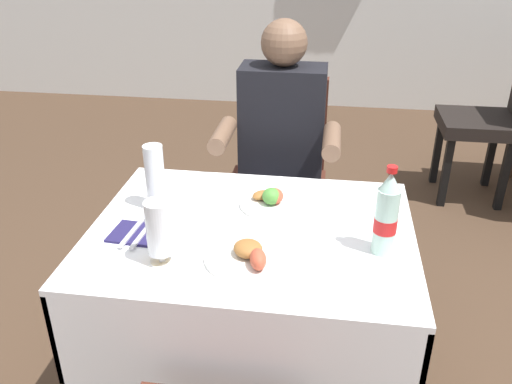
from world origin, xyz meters
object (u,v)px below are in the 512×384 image
object	(u,v)px
main_dining_table	(252,275)
beer_glass_middle	(159,232)
chair_far_diner_seat	(277,174)
plate_far_diner	(273,200)
background_chair_left	(495,114)
beer_glass_left	(155,177)
napkin_cutlery_set	(139,233)
seated_diner_far	(280,152)
cola_bottle_primary	(386,216)
plate_near_camera	(249,255)

from	to	relation	value
main_dining_table	beer_glass_middle	xyz separation A→B (m)	(-0.23, -0.22, 0.28)
chair_far_diner_seat	plate_far_diner	xyz separation A→B (m)	(0.05, -0.62, 0.20)
main_dining_table	background_chair_left	distance (m)	2.19
beer_glass_left	napkin_cutlery_set	distance (m)	0.21
seated_diner_far	cola_bottle_primary	xyz separation A→B (m)	(0.38, -0.75, 0.14)
main_dining_table	beer_glass_left	distance (m)	0.46
plate_near_camera	seated_diner_far	bearing A→B (deg)	89.84
plate_near_camera	napkin_cutlery_set	xyz separation A→B (m)	(-0.36, 0.09, -0.01)
plate_far_diner	chair_far_diner_seat	bearing A→B (deg)	94.52
plate_near_camera	plate_far_diner	size ratio (longest dim) A/B	1.02
chair_far_diner_seat	cola_bottle_primary	bearing A→B (deg)	-64.97
plate_near_camera	beer_glass_middle	xyz separation A→B (m)	(-0.24, -0.05, 0.08)
plate_near_camera	beer_glass_left	distance (m)	0.46
napkin_cutlery_set	background_chair_left	bearing A→B (deg)	51.04
beer_glass_left	beer_glass_middle	xyz separation A→B (m)	(0.11, -0.32, -0.01)
plate_far_diner	cola_bottle_primary	world-z (taller)	cola_bottle_primary
plate_near_camera	background_chair_left	size ratio (longest dim) A/B	0.26
chair_far_diner_seat	beer_glass_left	xyz separation A→B (m)	(-0.34, -0.70, 0.29)
main_dining_table	seated_diner_far	world-z (taller)	seated_diner_far
main_dining_table	cola_bottle_primary	distance (m)	0.51
beer_glass_left	seated_diner_far	bearing A→B (deg)	58.55
main_dining_table	napkin_cutlery_set	distance (m)	0.40
beer_glass_middle	cola_bottle_primary	size ratio (longest dim) A/B	0.71
plate_near_camera	cola_bottle_primary	world-z (taller)	cola_bottle_primary
main_dining_table	seated_diner_far	size ratio (longest dim) A/B	0.81
chair_far_diner_seat	plate_far_diner	distance (m)	0.66
seated_diner_far	plate_near_camera	bearing A→B (deg)	-90.16
chair_far_diner_seat	napkin_cutlery_set	bearing A→B (deg)	-111.36
beer_glass_left	cola_bottle_primary	distance (m)	0.76
plate_far_diner	cola_bottle_primary	bearing A→B (deg)	-34.09
seated_diner_far	beer_glass_middle	size ratio (longest dim) A/B	6.42
chair_far_diner_seat	napkin_cutlery_set	distance (m)	0.96
seated_diner_far	napkin_cutlery_set	world-z (taller)	seated_diner_far
main_dining_table	chair_far_diner_seat	distance (m)	0.79
seated_diner_far	beer_glass_left	size ratio (longest dim) A/B	5.57
main_dining_table	napkin_cutlery_set	size ratio (longest dim) A/B	5.30
seated_diner_far	background_chair_left	distance (m)	1.66
chair_far_diner_seat	beer_glass_left	bearing A→B (deg)	-115.85
seated_diner_far	plate_far_diner	distance (m)	0.52
cola_bottle_primary	background_chair_left	distance (m)	2.09
cola_bottle_primary	napkin_cutlery_set	distance (m)	0.76
seated_diner_far	plate_far_diner	bearing A→B (deg)	-86.95
background_chair_left	main_dining_table	bearing A→B (deg)	-123.42
main_dining_table	beer_glass_middle	bearing A→B (deg)	-135.38
beer_glass_left	background_chair_left	xyz separation A→B (m)	(1.54, 1.74, -0.29)
plate_near_camera	main_dining_table	bearing A→B (deg)	96.30
seated_diner_far	chair_far_diner_seat	bearing A→B (deg)	101.35
chair_far_diner_seat	plate_near_camera	size ratio (longest dim) A/B	3.86
seated_diner_far	plate_far_diner	xyz separation A→B (m)	(0.03, -0.51, 0.04)
plate_near_camera	cola_bottle_primary	bearing A→B (deg)	14.97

